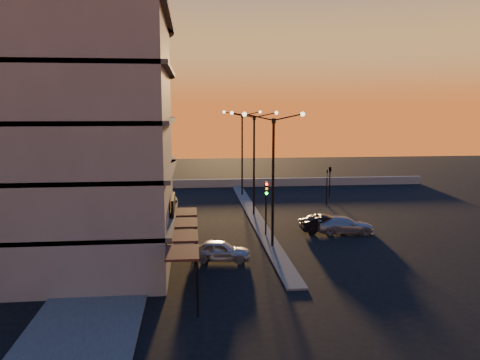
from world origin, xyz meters
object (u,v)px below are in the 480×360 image
at_px(traffic_light_main, 266,200).
at_px(car_sedan, 327,224).
at_px(streetlamp_mid, 254,155).
at_px(car_hatchback, 220,251).
at_px(car_wagon, 345,225).

distance_m(traffic_light_main, car_sedan, 5.52).
distance_m(streetlamp_mid, car_sedan, 9.43).
distance_m(streetlamp_mid, car_hatchback, 14.00).
distance_m(streetlamp_mid, traffic_light_main, 7.62).
xyz_separation_m(streetlamp_mid, traffic_light_main, (0.00, -7.13, -2.70)).
distance_m(traffic_light_main, car_wagon, 6.69).
relative_size(streetlamp_mid, car_hatchback, 2.44).
relative_size(car_hatchback, car_wagon, 0.85).
bearing_deg(car_wagon, car_sedan, 72.74).
xyz_separation_m(streetlamp_mid, car_wagon, (6.30, -6.84, -4.93)).
bearing_deg(car_hatchback, car_sedan, -46.03).
height_order(traffic_light_main, car_hatchback, traffic_light_main).
bearing_deg(car_sedan, streetlamp_mid, 38.05).
relative_size(streetlamp_mid, car_wagon, 2.09).
xyz_separation_m(car_hatchback, car_sedan, (8.83, 6.22, 0.02)).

